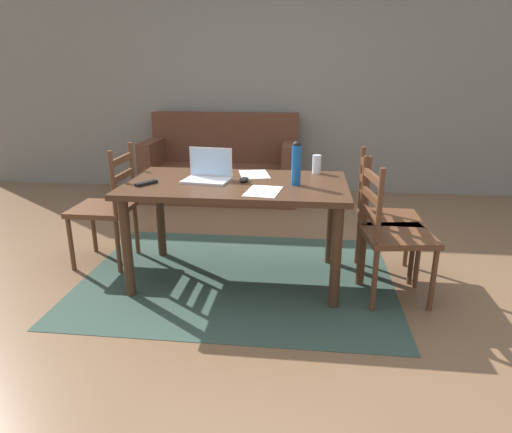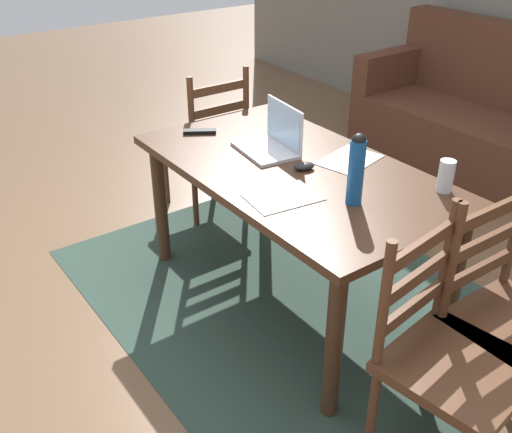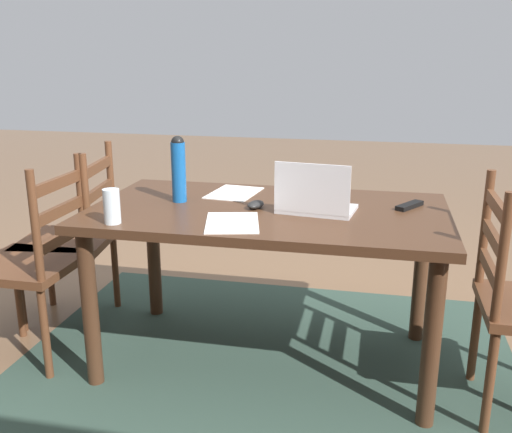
{
  "view_description": "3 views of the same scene",
  "coord_description": "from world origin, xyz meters",
  "px_view_note": "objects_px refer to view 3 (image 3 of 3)",
  "views": [
    {
      "loc": [
        0.49,
        -3.06,
        1.5
      ],
      "look_at": [
        0.12,
        0.13,
        0.45
      ],
      "focal_mm": 31.48,
      "sensor_mm": 36.0,
      "label": 1
    },
    {
      "loc": [
        1.93,
        -1.61,
        1.89
      ],
      "look_at": [
        -0.12,
        -0.13,
        0.47
      ],
      "focal_mm": 41.84,
      "sensor_mm": 36.0,
      "label": 2
    },
    {
      "loc": [
        -0.47,
        2.41,
        1.41
      ],
      "look_at": [
        0.07,
        -0.08,
        0.68
      ],
      "focal_mm": 40.55,
      "sensor_mm": 36.0,
      "label": 3
    }
  ],
  "objects_px": {
    "chair_right_far": "(34,263)",
    "chair_right_near": "(73,240)",
    "dining_table": "(268,229)",
    "tv_remote": "(410,206)",
    "laptop": "(315,200)",
    "computer_mouse": "(256,205)",
    "drinking_glass": "(112,206)",
    "water_bottle": "(179,168)"
  },
  "relations": [
    {
      "from": "drinking_glass",
      "to": "laptop",
      "type": "bearing_deg",
      "value": -157.79
    },
    {
      "from": "chair_right_near",
      "to": "water_bottle",
      "type": "xyz_separation_m",
      "value": [
        -0.65,
        0.15,
        0.44
      ]
    },
    {
      "from": "drinking_glass",
      "to": "chair_right_far",
      "type": "bearing_deg",
      "value": -19.75
    },
    {
      "from": "chair_right_far",
      "to": "computer_mouse",
      "type": "relative_size",
      "value": 9.5
    },
    {
      "from": "dining_table",
      "to": "chair_right_near",
      "type": "xyz_separation_m",
      "value": [
        1.07,
        -0.18,
        -0.19
      ]
    },
    {
      "from": "dining_table",
      "to": "drinking_glass",
      "type": "relative_size",
      "value": 11.1
    },
    {
      "from": "tv_remote",
      "to": "chair_right_near",
      "type": "bearing_deg",
      "value": -148.87
    },
    {
      "from": "chair_right_near",
      "to": "chair_right_far",
      "type": "height_order",
      "value": "same"
    },
    {
      "from": "chair_right_near",
      "to": "tv_remote",
      "type": "relative_size",
      "value": 5.59
    },
    {
      "from": "water_bottle",
      "to": "computer_mouse",
      "type": "xyz_separation_m",
      "value": [
        -0.37,
        0.04,
        -0.14
      ]
    },
    {
      "from": "chair_right_far",
      "to": "drinking_glass",
      "type": "xyz_separation_m",
      "value": [
        -0.5,
        0.18,
        0.35
      ]
    },
    {
      "from": "chair_right_far",
      "to": "chair_right_near",
      "type": "bearing_deg",
      "value": -89.93
    },
    {
      "from": "chair_right_near",
      "to": "tv_remote",
      "type": "distance_m",
      "value": 1.7
    },
    {
      "from": "tv_remote",
      "to": "drinking_glass",
      "type": "bearing_deg",
      "value": -124.61
    },
    {
      "from": "dining_table",
      "to": "tv_remote",
      "type": "distance_m",
      "value": 0.63
    },
    {
      "from": "drinking_glass",
      "to": "dining_table",
      "type": "bearing_deg",
      "value": -147.89
    },
    {
      "from": "computer_mouse",
      "to": "dining_table",
      "type": "bearing_deg",
      "value": -148.89
    },
    {
      "from": "chair_right_far",
      "to": "drinking_glass",
      "type": "height_order",
      "value": "chair_right_far"
    },
    {
      "from": "chair_right_far",
      "to": "drinking_glass",
      "type": "relative_size",
      "value": 6.76
    },
    {
      "from": "laptop",
      "to": "chair_right_near",
      "type": "bearing_deg",
      "value": -9.75
    },
    {
      "from": "laptop",
      "to": "drinking_glass",
      "type": "relative_size",
      "value": 2.46
    },
    {
      "from": "laptop",
      "to": "computer_mouse",
      "type": "distance_m",
      "value": 0.27
    },
    {
      "from": "dining_table",
      "to": "tv_remote",
      "type": "xyz_separation_m",
      "value": [
        -0.61,
        -0.14,
        0.1
      ]
    },
    {
      "from": "water_bottle",
      "to": "drinking_glass",
      "type": "distance_m",
      "value": 0.42
    },
    {
      "from": "drinking_glass",
      "to": "tv_remote",
      "type": "bearing_deg",
      "value": -157.12
    },
    {
      "from": "chair_right_near",
      "to": "laptop",
      "type": "relative_size",
      "value": 2.75
    },
    {
      "from": "drinking_glass",
      "to": "tv_remote",
      "type": "relative_size",
      "value": 0.83
    },
    {
      "from": "laptop",
      "to": "tv_remote",
      "type": "distance_m",
      "value": 0.44
    },
    {
      "from": "water_bottle",
      "to": "drinking_glass",
      "type": "xyz_separation_m",
      "value": [
        0.15,
        0.39,
        -0.09
      ]
    },
    {
      "from": "chair_right_near",
      "to": "laptop",
      "type": "bearing_deg",
      "value": 170.25
    },
    {
      "from": "chair_right_far",
      "to": "drinking_glass",
      "type": "bearing_deg",
      "value": 160.25
    },
    {
      "from": "dining_table",
      "to": "computer_mouse",
      "type": "bearing_deg",
      "value": 13.16
    },
    {
      "from": "chair_right_near",
      "to": "drinking_glass",
      "type": "height_order",
      "value": "chair_right_near"
    },
    {
      "from": "chair_right_near",
      "to": "chair_right_far",
      "type": "bearing_deg",
      "value": 90.07
    },
    {
      "from": "laptop",
      "to": "drinking_glass",
      "type": "xyz_separation_m",
      "value": [
        0.78,
        0.32,
        0.01
      ]
    },
    {
      "from": "tv_remote",
      "to": "dining_table",
      "type": "bearing_deg",
      "value": -134.48
    },
    {
      "from": "laptop",
      "to": "drinking_glass",
      "type": "distance_m",
      "value": 0.84
    },
    {
      "from": "drinking_glass",
      "to": "computer_mouse",
      "type": "relative_size",
      "value": 1.4
    },
    {
      "from": "tv_remote",
      "to": "laptop",
      "type": "bearing_deg",
      "value": -123.33
    },
    {
      "from": "drinking_glass",
      "to": "computer_mouse",
      "type": "distance_m",
      "value": 0.62
    },
    {
      "from": "laptop",
      "to": "drinking_glass",
      "type": "bearing_deg",
      "value": 22.21
    },
    {
      "from": "computer_mouse",
      "to": "tv_remote",
      "type": "relative_size",
      "value": 0.59
    }
  ]
}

